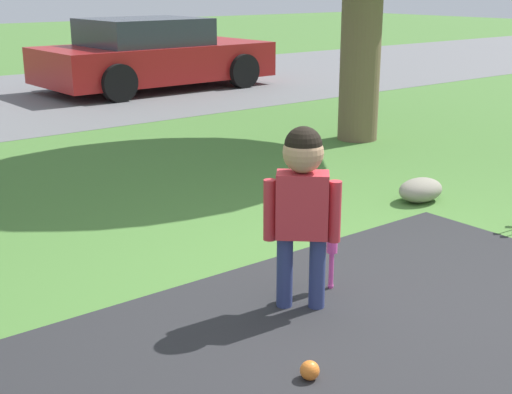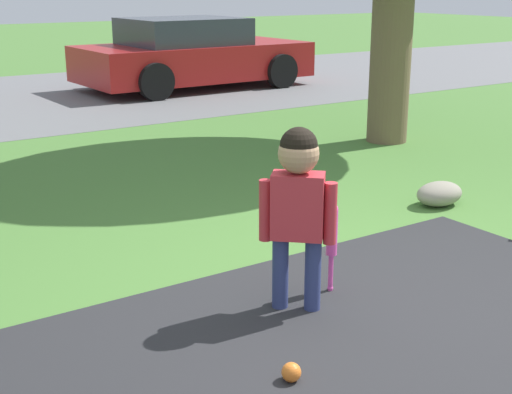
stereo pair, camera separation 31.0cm
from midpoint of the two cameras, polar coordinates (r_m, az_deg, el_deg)
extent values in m
plane|color=#477533|center=(4.16, 10.08, -8.31)|extent=(60.00, 60.00, 0.00)
cylinder|color=navy|center=(3.96, 0.06, -6.02)|extent=(0.09, 0.09, 0.42)
cylinder|color=navy|center=(3.95, 2.67, -6.09)|extent=(0.09, 0.09, 0.42)
cube|color=#BF2D38|center=(3.82, 1.40, -0.67)|extent=(0.31, 0.30, 0.36)
cylinder|color=#BF2D38|center=(3.84, -1.20, -1.08)|extent=(0.07, 0.07, 0.34)
cylinder|color=#BF2D38|center=(3.82, 4.01, -1.20)|extent=(0.07, 0.07, 0.34)
sphere|color=tan|center=(3.74, 1.44, 3.56)|extent=(0.22, 0.22, 0.22)
sphere|color=black|center=(3.73, 1.44, 4.14)|extent=(0.20, 0.20, 0.20)
sphere|color=#E54CA5|center=(4.27, 3.92, -7.12)|extent=(0.04, 0.04, 0.04)
cylinder|color=#E54CA5|center=(4.23, 3.94, -5.92)|extent=(0.03, 0.03, 0.23)
cylinder|color=#E54CA5|center=(4.14, 4.01, -2.66)|extent=(0.06, 0.06, 0.28)
sphere|color=#E54CA5|center=(4.09, 4.05, -0.81)|extent=(0.06, 0.06, 0.06)
sphere|color=orange|center=(3.34, 1.60, -13.75)|extent=(0.09, 0.09, 0.09)
cube|color=maroon|center=(12.46, -8.81, 10.63)|extent=(3.90, 1.86, 0.58)
cube|color=#2D333D|center=(12.32, -9.71, 12.91)|extent=(1.88, 1.61, 0.44)
cylinder|color=black|center=(13.87, -6.40, 10.67)|extent=(0.58, 0.19, 0.58)
cylinder|color=black|center=(12.40, -1.74, 10.04)|extent=(0.58, 0.19, 0.58)
cylinder|color=black|center=(12.73, -15.62, 9.62)|extent=(0.58, 0.19, 0.58)
cylinder|color=black|center=(11.11, -11.73, 8.92)|extent=(0.58, 0.19, 0.58)
cylinder|color=brown|center=(8.19, 7.35, 13.20)|extent=(0.45, 0.45, 2.50)
ellipsoid|color=gray|center=(6.01, 11.60, 0.54)|extent=(0.42, 0.29, 0.20)
camera|label=1|loc=(0.15, -92.15, -0.65)|focal=50.00mm
camera|label=2|loc=(0.15, 87.85, 0.65)|focal=50.00mm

